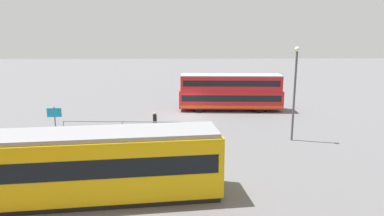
{
  "coord_description": "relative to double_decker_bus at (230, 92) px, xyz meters",
  "views": [
    {
      "loc": [
        0.47,
        32.42,
        7.83
      ],
      "look_at": [
        -0.25,
        5.59,
        2.06
      ],
      "focal_mm": 32.29,
      "sensor_mm": 36.0,
      "label": 1
    }
  ],
  "objects": [
    {
      "name": "ground_plane",
      "position": [
        4.47,
        2.81,
        -1.93
      ],
      "size": [
        160.0,
        160.0,
        0.0
      ],
      "primitive_type": "plane",
      "color": "slate"
    },
    {
      "name": "double_decker_bus",
      "position": [
        0.0,
        0.0,
        0.0
      ],
      "size": [
        10.68,
        3.0,
        3.75
      ],
      "color": "red",
      "rests_on": "ground"
    },
    {
      "name": "tram_yellow",
      "position": [
        10.04,
        19.68,
        -0.19
      ],
      "size": [
        14.02,
        4.18,
        3.36
      ],
      "color": "#E5B70C",
      "rests_on": "ground"
    },
    {
      "name": "pedestrian_near_railing",
      "position": [
        7.25,
        7.71,
        -1.01
      ],
      "size": [
        0.44,
        0.44,
        1.6
      ],
      "color": "#4C3F2D",
      "rests_on": "ground"
    },
    {
      "name": "pedestrian_crossing",
      "position": [
        4.96,
        11.99,
        -0.94
      ],
      "size": [
        0.42,
        0.42,
        1.72
      ],
      "color": "black",
      "rests_on": "ground"
    },
    {
      "name": "pedestrian_railing",
      "position": [
        9.76,
        8.67,
        -1.18
      ],
      "size": [
        9.49,
        0.63,
        1.08
      ],
      "color": "gray",
      "rests_on": "ground"
    },
    {
      "name": "info_sign",
      "position": [
        14.63,
        9.66,
        -0.21
      ],
      "size": [
        1.07,
        0.15,
        2.49
      ],
      "color": "slate",
      "rests_on": "ground"
    },
    {
      "name": "street_lamp",
      "position": [
        -3.24,
        10.52,
        2.13
      ],
      "size": [
        0.36,
        0.36,
        6.96
      ],
      "color": "#4C4C51",
      "rests_on": "ground"
    }
  ]
}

